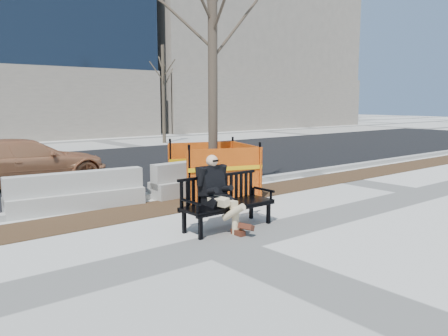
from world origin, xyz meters
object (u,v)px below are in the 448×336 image
at_px(jersey_barrier_left, 78,209).
at_px(bench, 228,228).
at_px(seated_man, 216,230).
at_px(sedan, 27,185).
at_px(tree_fence, 213,196).
at_px(jersey_barrier_right, 203,192).

bearing_deg(jersey_barrier_left, bench, -56.82).
relative_size(seated_man, sedan, 0.30).
height_order(bench, tree_fence, tree_fence).
bearing_deg(jersey_barrier_left, tree_fence, -5.73).
distance_m(sedan, jersey_barrier_right, 4.66).
relative_size(seated_man, tree_fence, 0.20).
bearing_deg(seated_man, bench, -11.33).
height_order(tree_fence, jersey_barrier_right, tree_fence).
distance_m(tree_fence, jersey_barrier_left, 2.99).
bearing_deg(jersey_barrier_right, bench, -121.27).
xyz_separation_m(jersey_barrier_left, jersey_barrier_right, (2.99, -0.15, 0.00)).
xyz_separation_m(sedan, jersey_barrier_right, (3.00, -3.56, 0.00)).
bearing_deg(jersey_barrier_right, tree_fence, -100.73).
height_order(sedan, jersey_barrier_right, sedan).
relative_size(bench, sedan, 0.41).
bearing_deg(bench, jersey_barrier_left, 116.24).
relative_size(jersey_barrier_left, jersey_barrier_right, 0.98).
height_order(bench, jersey_barrier_right, bench).
bearing_deg(sedan, bench, -167.90).
bearing_deg(jersey_barrier_right, jersey_barrier_left, 174.60).
distance_m(bench, sedan, 6.51).
bearing_deg(bench, sedan, 102.71).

